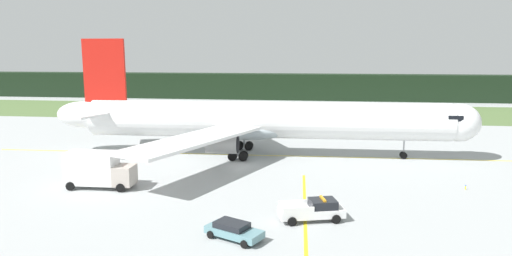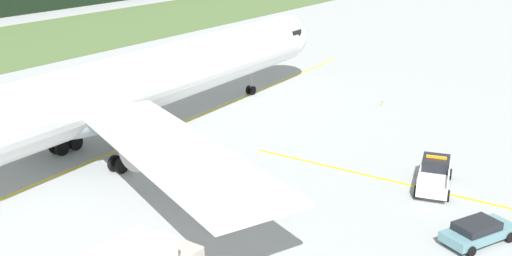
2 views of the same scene
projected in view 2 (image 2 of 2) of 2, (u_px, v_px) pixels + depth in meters
ground at (165, 177)px, 42.68m from camera, size 320.00×320.00×0.00m
taxiway_centerline_main at (127, 146)px, 48.45m from camera, size 76.97×2.61×0.01m
taxiway_centerline_spur at (436, 191)px, 40.42m from camera, size 1.15×28.39×0.01m
airliner at (116, 91)px, 46.28m from camera, size 57.34×42.95×15.75m
ops_pickup_truck at (434, 174)px, 40.90m from camera, size 5.79×3.34×1.94m
staff_car at (478, 231)px, 33.82m from camera, size 4.80×3.57×1.30m
taxiway_edge_light_east at (382, 104)px, 58.79m from camera, size 0.12×0.12×0.51m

